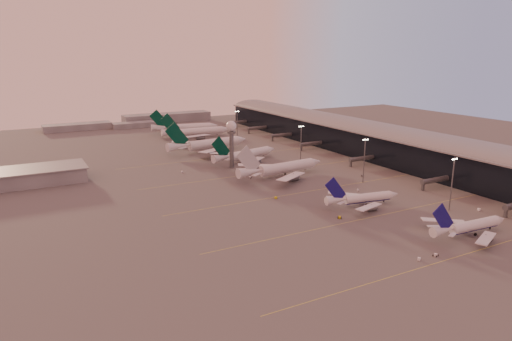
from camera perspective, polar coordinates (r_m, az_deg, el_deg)
name	(u,v)px	position (r m, az deg, el deg)	size (l,w,h in m)	color
ground	(350,233)	(187.41, 11.61, -7.71)	(700.00, 700.00, 0.00)	#4D4B4B
taxiway_markings	(326,188)	(246.43, 8.69, -2.15)	(180.00, 185.25, 0.02)	gold
terminal	(369,139)	(333.22, 13.93, 3.79)	(57.00, 362.00, 23.04)	black
hangar	(6,179)	(279.60, -28.80, -0.90)	(82.00, 27.00, 8.50)	slate
radar_tower	(231,135)	(282.53, -3.09, 4.49)	(6.40, 6.40, 31.10)	#53555A
mast_a	(452,182)	(223.46, 23.32, -1.27)	(3.60, 0.56, 25.00)	#53555A
mast_b	(364,158)	(257.74, 13.39, 1.51)	(3.60, 0.56, 25.00)	#53555A
mast_c	(301,142)	(297.22, 5.64, 3.52)	(3.60, 0.56, 25.00)	#53555A
mast_d	(237,124)	(373.23, -2.37, 5.82)	(3.60, 0.56, 25.00)	#53555A
distant_horizon	(142,121)	(476.02, -14.02, 6.08)	(165.00, 37.50, 9.00)	slate
narrowbody_near	(469,228)	(199.20, 25.12, -6.51)	(40.04, 31.90, 15.64)	silver
narrowbody_mid	(363,199)	(220.23, 13.19, -3.55)	(39.46, 31.27, 15.49)	silver
widebody_white	(282,170)	(265.81, 3.23, 0.04)	(60.13, 47.97, 21.16)	silver
greentail_a	(246,156)	(302.84, -1.30, 1.82)	(53.45, 42.66, 19.77)	silver
greentail_b	(209,146)	(334.76, -5.92, 3.09)	(65.83, 52.89, 23.94)	silver
greentail_c	(197,133)	(391.75, -7.39, 4.66)	(61.01, 49.12, 22.16)	silver
greentail_d	(185,129)	(415.99, -8.81, 5.18)	(60.49, 48.45, 22.13)	silver
gsv_truck_a	(419,257)	(170.83, 19.76, -10.16)	(5.43, 4.17, 2.09)	white
gsv_tug_near	(436,255)	(175.92, 21.53, -9.80)	(2.84, 3.81, 0.97)	white
gsv_catering_a	(480,206)	(231.68, 26.18, -4.02)	(5.79, 3.20, 4.53)	white
gsv_tug_mid	(340,217)	(202.50, 10.41, -5.79)	(4.03, 3.83, 1.00)	yellow
gsv_truck_b	(358,189)	(244.27, 12.67, -2.25)	(5.20, 3.19, 1.98)	white
gsv_truck_c	(277,196)	(225.78, 2.58, -3.25)	(5.91, 3.17, 2.26)	yellow
gsv_catering_b	(363,173)	(272.30, 13.18, -0.30)	(5.77, 3.67, 4.38)	#545658
gsv_tug_far	(250,177)	(262.00, -0.77, -0.87)	(4.00, 3.98, 1.01)	white
gsv_truck_d	(181,171)	(277.83, -9.32, -0.05)	(3.72, 5.61, 2.13)	white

